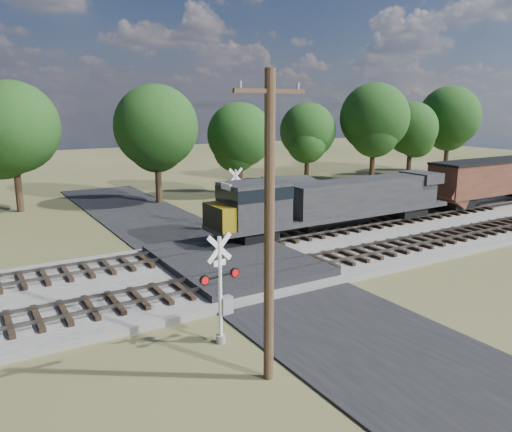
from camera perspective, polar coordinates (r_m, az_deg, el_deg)
ground at (r=26.20m, az=-2.00°, el=-6.21°), size 160.00×160.00×0.00m
ballast_bed at (r=32.35m, az=13.23°, el=-2.61°), size 140.00×10.00×0.30m
road at (r=26.19m, az=-2.00°, el=-6.13°), size 7.00×60.00×0.08m
crossing_panel at (r=26.52m, az=-2.53°, el=-5.26°), size 7.00×9.00×0.62m
track_near at (r=26.11m, az=6.18°, el=-5.39°), size 140.00×2.60×0.33m
track_far at (r=30.06m, az=0.41°, el=-2.90°), size 140.00×2.60×0.33m
crossing_signal_near at (r=18.06m, az=-3.89°, el=-9.32°), size 1.65×0.39×4.10m
crossing_signal_far at (r=33.99m, az=-2.43°, el=1.30°), size 1.74×0.38×4.32m
utility_pole at (r=14.68m, az=1.53°, el=-0.94°), size 2.31×0.31×9.43m
equipment_shed at (r=40.08m, az=3.95°, el=2.37°), size 5.01×5.01×2.69m
treeline at (r=46.24m, az=-8.07°, el=10.07°), size 78.70×11.33×11.14m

